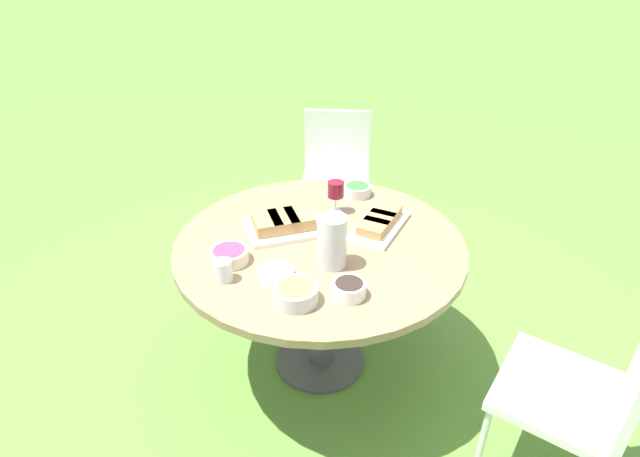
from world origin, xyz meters
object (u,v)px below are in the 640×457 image
object	(u,v)px
chair_near_right	(336,169)
wine_glass	(336,190)
chair_near_left	(590,388)
water_pitcher	(332,241)
dining_table	(320,259)

from	to	relation	value
chair_near_right	wine_glass	xyz separation A→B (m)	(-0.32, 0.91, 0.31)
chair_near_left	water_pitcher	distance (m)	1.05
chair_near_right	water_pitcher	bearing A→B (deg)	108.67
dining_table	chair_near_right	xyz separation A→B (m)	(0.34, -1.19, -0.10)
chair_near_left	chair_near_right	bearing A→B (deg)	-45.22
water_pitcher	wine_glass	distance (m)	0.45
chair_near_right	water_pitcher	size ratio (longest dim) A/B	4.07
dining_table	chair_near_left	distance (m)	1.14
dining_table	chair_near_right	world-z (taller)	chair_near_right
chair_near_right	dining_table	bearing A→B (deg)	106.12
chair_near_right	water_pitcher	distance (m)	1.45
water_pitcher	wine_glass	bearing A→B (deg)	-72.41
water_pitcher	chair_near_right	bearing A→B (deg)	-71.33
dining_table	chair_near_right	bearing A→B (deg)	-73.88
dining_table	chair_near_left	size ratio (longest dim) A/B	1.43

